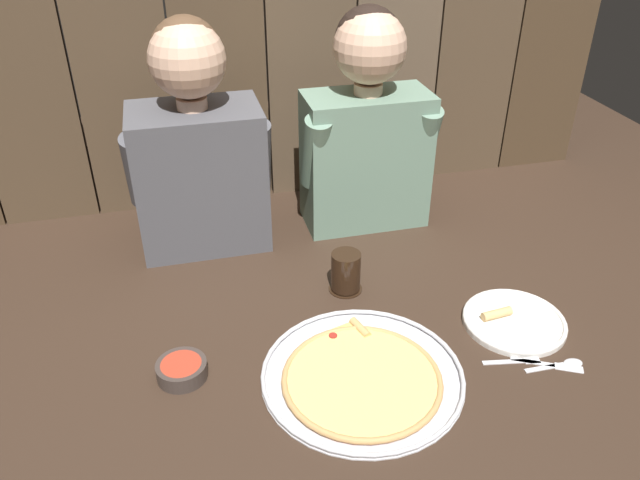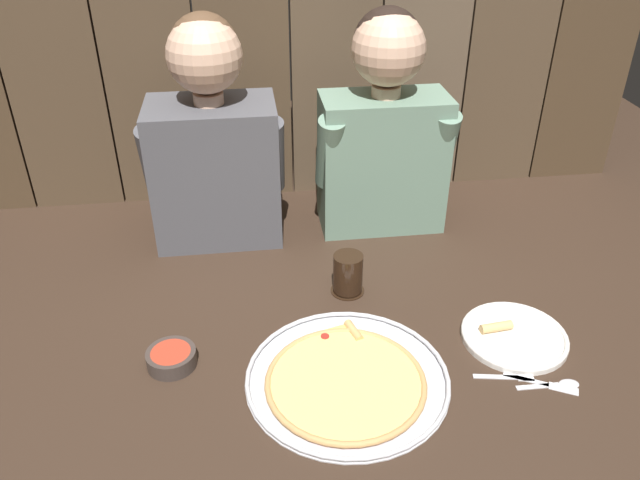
{
  "view_description": "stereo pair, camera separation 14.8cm",
  "coord_description": "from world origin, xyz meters",
  "px_view_note": "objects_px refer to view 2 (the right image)",
  "views": [
    {
      "loc": [
        -0.3,
        -1.12,
        0.97
      ],
      "look_at": [
        0.01,
        0.1,
        0.18
      ],
      "focal_mm": 35.06,
      "sensor_mm": 36.0,
      "label": 1
    },
    {
      "loc": [
        -0.16,
        -1.15,
        0.97
      ],
      "look_at": [
        0.01,
        0.1,
        0.18
      ],
      "focal_mm": 35.06,
      "sensor_mm": 36.0,
      "label": 2
    }
  ],
  "objects_px": {
    "pizza_tray": "(346,379)",
    "drinking_glass": "(348,274)",
    "dipping_bowl": "(171,357)",
    "diner_right": "(384,126)",
    "diner_left": "(213,140)",
    "dinner_plate": "(514,336)"
  },
  "relations": [
    {
      "from": "pizza_tray",
      "to": "drinking_glass",
      "type": "xyz_separation_m",
      "value": [
        0.06,
        0.32,
        0.04
      ]
    },
    {
      "from": "dipping_bowl",
      "to": "diner_right",
      "type": "height_order",
      "value": "diner_right"
    },
    {
      "from": "pizza_tray",
      "to": "dipping_bowl",
      "type": "bearing_deg",
      "value": 164.26
    },
    {
      "from": "dipping_bowl",
      "to": "diner_right",
      "type": "distance_m",
      "value": 0.86
    },
    {
      "from": "pizza_tray",
      "to": "diner_left",
      "type": "bearing_deg",
      "value": 111.97
    },
    {
      "from": "drinking_glass",
      "to": "diner_right",
      "type": "xyz_separation_m",
      "value": [
        0.15,
        0.34,
        0.26
      ]
    },
    {
      "from": "drinking_glass",
      "to": "diner_right",
      "type": "relative_size",
      "value": 0.17
    },
    {
      "from": "pizza_tray",
      "to": "diner_right",
      "type": "relative_size",
      "value": 0.69
    },
    {
      "from": "pizza_tray",
      "to": "drinking_glass",
      "type": "relative_size",
      "value": 4.04
    },
    {
      "from": "diner_left",
      "to": "pizza_tray",
      "type": "bearing_deg",
      "value": -68.03
    },
    {
      "from": "drinking_glass",
      "to": "pizza_tray",
      "type": "bearing_deg",
      "value": -100.01
    },
    {
      "from": "dinner_plate",
      "to": "drinking_glass",
      "type": "relative_size",
      "value": 2.26
    },
    {
      "from": "pizza_tray",
      "to": "dinner_plate",
      "type": "xyz_separation_m",
      "value": [
        0.41,
        0.09,
        -0.0
      ]
    },
    {
      "from": "drinking_glass",
      "to": "dinner_plate",
      "type": "bearing_deg",
      "value": -33.69
    },
    {
      "from": "dinner_plate",
      "to": "diner_right",
      "type": "height_order",
      "value": "diner_right"
    },
    {
      "from": "pizza_tray",
      "to": "diner_right",
      "type": "bearing_deg",
      "value": 72.25
    },
    {
      "from": "drinking_glass",
      "to": "diner_right",
      "type": "bearing_deg",
      "value": 65.4
    },
    {
      "from": "diner_left",
      "to": "diner_right",
      "type": "xyz_separation_m",
      "value": [
        0.48,
        0.0,
        0.02
      ]
    },
    {
      "from": "drinking_glass",
      "to": "dipping_bowl",
      "type": "distance_m",
      "value": 0.48
    },
    {
      "from": "diner_left",
      "to": "dipping_bowl",
      "type": "bearing_deg",
      "value": -100.81
    },
    {
      "from": "drinking_glass",
      "to": "diner_left",
      "type": "height_order",
      "value": "diner_left"
    },
    {
      "from": "diner_left",
      "to": "dinner_plate",
      "type": "bearing_deg",
      "value": -40.25
    }
  ]
}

